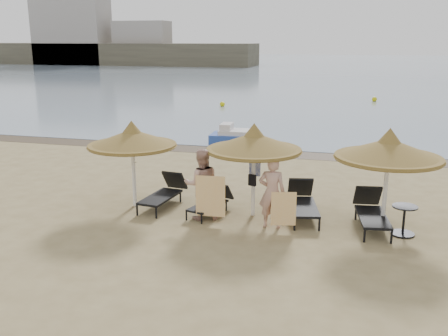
# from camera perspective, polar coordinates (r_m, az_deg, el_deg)

# --- Properties ---
(ground) EXTENTS (160.00, 160.00, 0.00)m
(ground) POSITION_cam_1_polar(r_m,az_deg,el_deg) (12.94, -0.51, -7.34)
(ground) COLOR #99875B
(ground) RESTS_ON ground
(sea) EXTENTS (200.00, 140.00, 0.03)m
(sea) POSITION_cam_1_polar(r_m,az_deg,el_deg) (91.75, 13.08, 11.18)
(sea) COLOR slate
(sea) RESTS_ON ground
(wet_sand_strip) EXTENTS (200.00, 1.60, 0.01)m
(wet_sand_strip) POSITION_cam_1_polar(r_m,az_deg,el_deg) (21.75, 6.06, 1.67)
(wet_sand_strip) COLOR #483A29
(wet_sand_strip) RESTS_ON ground
(far_shore) EXTENTS (150.00, 54.80, 12.00)m
(far_shore) POSITION_cam_1_polar(r_m,az_deg,el_deg) (93.78, -2.79, 13.37)
(far_shore) COLOR brown
(far_shore) RESTS_ON ground
(palapa_left) EXTENTS (2.59, 2.59, 2.56)m
(palapa_left) POSITION_cam_1_polar(r_m,az_deg,el_deg) (14.62, -10.46, 3.34)
(palapa_left) COLOR white
(palapa_left) RESTS_ON ground
(palapa_center) EXTENTS (2.65, 2.65, 2.62)m
(palapa_center) POSITION_cam_1_polar(r_m,az_deg,el_deg) (13.61, 3.44, 2.93)
(palapa_center) COLOR white
(palapa_center) RESTS_ON ground
(palapa_right) EXTENTS (2.71, 2.71, 2.69)m
(palapa_right) POSITION_cam_1_polar(r_m,az_deg,el_deg) (13.15, 18.31, 2.03)
(palapa_right) COLOR white
(palapa_right) RESTS_ON ground
(lounger_far_left) EXTENTS (0.89, 2.09, 0.91)m
(lounger_far_left) POSITION_cam_1_polar(r_m,az_deg,el_deg) (14.93, -6.80, -2.76)
(lounger_far_left) COLOR black
(lounger_far_left) RESTS_ON ground
(lounger_near_left) EXTENTS (1.02, 1.76, 0.75)m
(lounger_near_left) POSITION_cam_1_polar(r_m,az_deg,el_deg) (14.23, -1.36, -3.83)
(lounger_near_left) COLOR black
(lounger_near_left) RESTS_ON ground
(lounger_near_right) EXTENTS (1.13, 2.21, 0.95)m
(lounger_near_right) POSITION_cam_1_polar(r_m,az_deg,el_deg) (14.13, 8.98, -3.77)
(lounger_near_right) COLOR black
(lounger_near_right) RESTS_ON ground
(lounger_far_right) EXTENTS (0.99, 2.20, 0.95)m
(lounger_far_right) POSITION_cam_1_polar(r_m,az_deg,el_deg) (13.75, 16.46, -4.71)
(lounger_far_right) COLOR black
(lounger_far_right) RESTS_ON ground
(side_table) EXTENTS (0.63, 0.63, 0.76)m
(side_table) POSITION_cam_1_polar(r_m,az_deg,el_deg) (13.45, 19.85, -5.74)
(side_table) COLOR black
(side_table) RESTS_ON ground
(person_left) EXTENTS (1.22, 1.00, 2.28)m
(person_left) POSITION_cam_1_polar(r_m,az_deg,el_deg) (13.55, -2.58, -1.22)
(person_left) COLOR tan
(person_left) RESTS_ON ground
(person_right) EXTENTS (1.04, 0.70, 2.21)m
(person_right) POSITION_cam_1_polar(r_m,az_deg,el_deg) (12.97, 5.52, -2.17)
(person_right) COLOR tan
(person_right) RESTS_ON ground
(towel_left) EXTENTS (0.80, 0.07, 1.12)m
(towel_left) POSITION_cam_1_polar(r_m,az_deg,el_deg) (13.24, -1.57, -3.25)
(towel_left) COLOR orange
(towel_left) RESTS_ON ground
(towel_right) EXTENTS (0.63, 0.17, 0.90)m
(towel_right) POSITION_cam_1_polar(r_m,az_deg,el_deg) (12.84, 6.82, -4.66)
(towel_right) COLOR orange
(towel_right) RESTS_ON ground
(bag_patterned) EXTENTS (0.32, 0.13, 0.39)m
(bag_patterned) POSITION_cam_1_polar(r_m,az_deg,el_deg) (13.96, 3.54, -0.12)
(bag_patterned) COLOR silver
(bag_patterned) RESTS_ON ground
(bag_dark) EXTENTS (0.23, 0.15, 0.31)m
(bag_dark) POSITION_cam_1_polar(r_m,az_deg,el_deg) (13.70, 3.25, -1.40)
(bag_dark) COLOR black
(bag_dark) RESTS_ON ground
(pedal_boat) EXTENTS (2.28, 1.41, 1.04)m
(pedal_boat) POSITION_cam_1_polar(r_m,az_deg,el_deg) (23.14, 1.21, 3.49)
(pedal_boat) COLOR #2649AD
(pedal_boat) RESTS_ON ground
(buoy_left) EXTENTS (0.38, 0.38, 0.38)m
(buoy_left) POSITION_cam_1_polar(r_m,az_deg,el_deg) (36.76, -0.19, 7.31)
(buoy_left) COLOR #CCC408
(buoy_left) RESTS_ON ground
(buoy_mid) EXTENTS (0.39, 0.39, 0.39)m
(buoy_mid) POSITION_cam_1_polar(r_m,az_deg,el_deg) (41.50, 16.81, 7.53)
(buoy_mid) COLOR #CCC408
(buoy_mid) RESTS_ON ground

